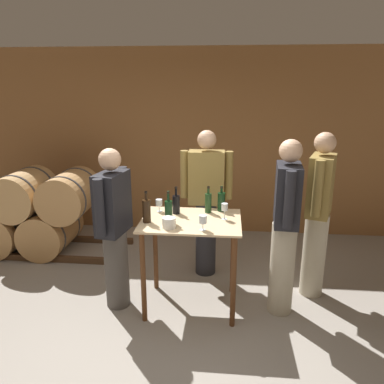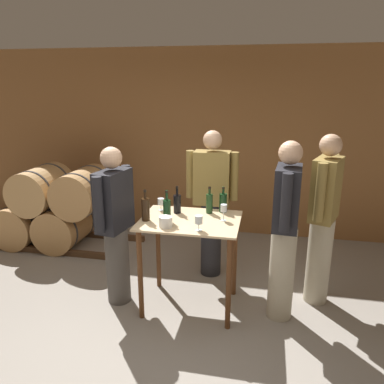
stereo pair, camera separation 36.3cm
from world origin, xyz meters
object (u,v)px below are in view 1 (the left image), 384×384
object	(u,v)px
person_visitor_with_scarf	(114,227)
person_visitor_near_door	(285,225)
wine_bottle_far_right	(221,201)
wine_glass_near_right	(225,208)
wine_bottle_left	(169,211)
person_visitor_bearded	(318,213)
wine_bottle_far_left	(147,210)
wine_bottle_right	(208,202)
person_host	(206,201)
wine_glass_near_center	(203,220)
ice_bucket	(169,223)
wine_glass_near_left	(159,203)
wine_bottle_center	(176,204)

from	to	relation	value
person_visitor_with_scarf	person_visitor_near_door	world-z (taller)	person_visitor_near_door
wine_bottle_far_right	wine_glass_near_right	distance (m)	0.25
wine_bottle_left	wine_bottle_far_right	xyz separation A→B (m)	(0.49, 0.38, -0.01)
person_visitor_bearded	wine_bottle_left	bearing A→B (deg)	-163.14
wine_bottle_far_left	wine_glass_near_right	bearing A→B (deg)	11.20
wine_bottle_right	person_host	world-z (taller)	person_host
wine_bottle_left	wine_glass_near_center	world-z (taller)	wine_bottle_left
wine_bottle_right	wine_glass_near_right	xyz separation A→B (m)	(0.17, -0.19, 0.01)
wine_glass_near_right	ice_bucket	distance (m)	0.57
wine_bottle_far_right	wine_glass_near_left	size ratio (longest dim) A/B	2.05
wine_bottle_far_left	wine_bottle_left	distance (m)	0.21
person_visitor_with_scarf	person_visitor_bearded	xyz separation A→B (m)	(2.03, 0.41, 0.07)
wine_bottle_center	wine_bottle_right	distance (m)	0.33
wine_bottle_center	wine_glass_near_right	bearing A→B (deg)	-14.59
wine_bottle_left	person_visitor_with_scarf	xyz separation A→B (m)	(-0.55, 0.04, -0.19)
wine_bottle_left	wine_bottle_far_right	world-z (taller)	wine_bottle_left
person_visitor_bearded	wine_bottle_far_right	bearing A→B (deg)	-176.05
wine_glass_near_left	person_visitor_with_scarf	xyz separation A→B (m)	(-0.40, -0.26, -0.17)
wine_bottle_left	person_visitor_near_door	world-z (taller)	person_visitor_near_door
wine_bottle_far_right	ice_bucket	distance (m)	0.70
wine_bottle_far_left	wine_glass_near_right	world-z (taller)	wine_bottle_far_left
wine_bottle_far_right	wine_bottle_left	bearing A→B (deg)	-142.04
wine_bottle_far_right	person_visitor_near_door	size ratio (longest dim) A/B	0.15
wine_glass_near_center	person_visitor_bearded	world-z (taller)	person_visitor_bearded
wine_bottle_far_left	wine_glass_near_left	world-z (taller)	wine_bottle_far_left
wine_bottle_left	wine_glass_near_left	size ratio (longest dim) A/B	2.39
person_visitor_near_door	wine_glass_near_right	bearing A→B (deg)	175.59
wine_bottle_far_left	wine_bottle_far_right	distance (m)	0.80
wine_bottle_far_left	wine_bottle_center	size ratio (longest dim) A/B	1.09
wine_bottle_right	person_visitor_bearded	size ratio (longest dim) A/B	0.16
wine_bottle_right	person_visitor_bearded	bearing A→B (deg)	6.49
wine_bottle_center	wine_glass_near_right	size ratio (longest dim) A/B	1.73
wine_glass_near_center	person_visitor_near_door	size ratio (longest dim) A/B	0.08
wine_bottle_center	person_visitor_with_scarf	size ratio (longest dim) A/B	0.17
wine_bottle_far_right	person_visitor_with_scarf	distance (m)	1.11
wine_bottle_center	wine_glass_near_center	distance (m)	0.52
wine_bottle_left	person_host	size ratio (longest dim) A/B	0.18
person_host	person_visitor_near_door	distance (m)	1.07
wine_bottle_far_left	wine_glass_near_center	world-z (taller)	wine_bottle_far_left
wine_bottle_far_left	person_host	xyz separation A→B (m)	(0.51, 0.82, -0.15)
wine_bottle_far_right	ice_bucket	size ratio (longest dim) A/B	2.16
person_visitor_with_scarf	wine_bottle_far_right	bearing A→B (deg)	18.39
wine_bottle_far_left	wine_bottle_center	world-z (taller)	wine_bottle_far_left
wine_glass_near_right	person_visitor_with_scarf	xyz separation A→B (m)	(-1.07, -0.10, -0.20)
person_host	person_visitor_bearded	size ratio (longest dim) A/B	0.98
wine_bottle_far_left	ice_bucket	world-z (taller)	wine_bottle_far_left
wine_bottle_left	wine_bottle_center	bearing A→B (deg)	81.94
wine_bottle_right	wine_glass_near_center	bearing A→B (deg)	-92.43
person_host	person_visitor_bearded	bearing A→B (deg)	-16.98
wine_glass_near_right	person_visitor_bearded	world-z (taller)	person_visitor_bearded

